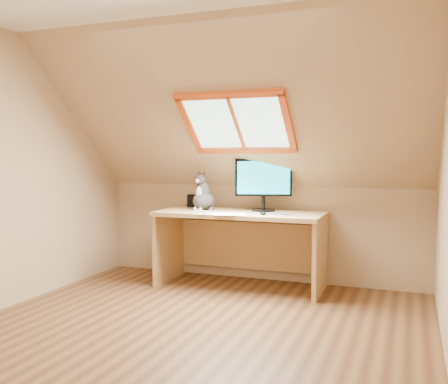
% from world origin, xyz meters
% --- Properties ---
extents(ground, '(3.50, 3.50, 0.00)m').
position_xyz_m(ground, '(0.00, 0.00, 0.00)').
color(ground, brown).
rests_on(ground, ground).
extents(room_shell, '(3.52, 3.52, 2.41)m').
position_xyz_m(room_shell, '(0.00, -0.09, 1.43)').
color(room_shell, tan).
rests_on(room_shell, ground).
extents(desk, '(1.67, 0.73, 0.76)m').
position_xyz_m(desk, '(-0.08, 1.45, 0.53)').
color(desk, tan).
rests_on(desk, ground).
extents(monitor, '(0.56, 0.24, 0.53)m').
position_xyz_m(monitor, '(0.12, 1.50, 1.06)').
color(monitor, black).
rests_on(monitor, desk).
extents(cat, '(0.27, 0.31, 0.41)m').
position_xyz_m(cat, '(-0.50, 1.42, 0.91)').
color(cat, '#433E3B').
rests_on(cat, desk).
extents(desk_speaker, '(0.12, 0.12, 0.14)m').
position_xyz_m(desk_speaker, '(-0.73, 1.63, 0.83)').
color(desk_speaker, black).
rests_on(desk_speaker, desk).
extents(graphics_tablet, '(0.29, 0.24, 0.01)m').
position_xyz_m(graphics_tablet, '(-0.41, 1.17, 0.77)').
color(graphics_tablet, '#B2B2B7').
rests_on(graphics_tablet, desk).
extents(mouse, '(0.09, 0.12, 0.03)m').
position_xyz_m(mouse, '(0.21, 1.19, 0.78)').
color(mouse, black).
rests_on(mouse, desk).
extents(papers, '(0.35, 0.30, 0.01)m').
position_xyz_m(papers, '(-0.17, 1.12, 0.76)').
color(papers, white).
rests_on(papers, desk).
extents(cables, '(0.51, 0.26, 0.01)m').
position_xyz_m(cables, '(0.28, 1.26, 0.77)').
color(cables, silver).
rests_on(cables, desk).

